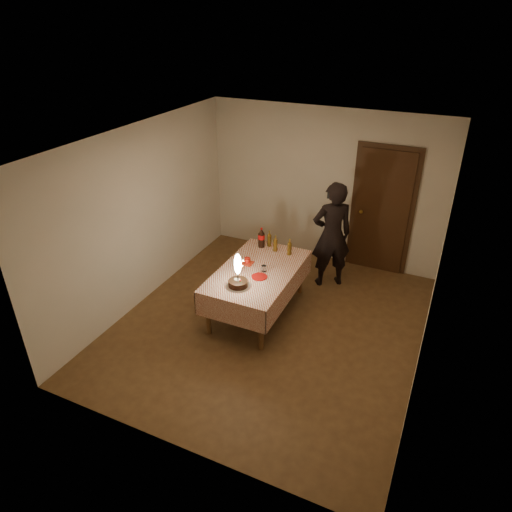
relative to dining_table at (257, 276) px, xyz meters
name	(u,v)px	position (x,y,z in m)	size (l,w,h in m)	color
ground	(269,324)	(0.29, -0.22, -0.61)	(4.00, 4.50, 0.01)	brown
room_shell	(276,215)	(0.32, -0.15, 1.05)	(4.04, 4.54, 2.62)	beige
dining_table	(257,276)	(0.00, 0.00, 0.00)	(1.02, 1.72, 0.70)	brown
birthday_cake	(238,278)	(-0.06, -0.49, 0.22)	(0.32, 0.32, 0.48)	white
red_plate	(259,277)	(0.10, -0.16, 0.10)	(0.22, 0.22, 0.01)	#AB0E0B
red_cup	(247,261)	(-0.20, 0.09, 0.15)	(0.08, 0.08, 0.10)	red
clear_cup	(264,268)	(0.10, 0.00, 0.14)	(0.07, 0.07, 0.09)	silver
napkin_stack	(247,263)	(-0.20, 0.10, 0.11)	(0.15, 0.15, 0.02)	#B62B14
cola_bottle	(261,238)	(-0.24, 0.66, 0.25)	(0.10, 0.10, 0.32)	black
amber_bottle_left	(269,239)	(-0.14, 0.74, 0.21)	(0.06, 0.06, 0.25)	#54390E
amber_bottle_right	(289,247)	(0.24, 0.61, 0.21)	(0.06, 0.06, 0.25)	#54390E
amber_bottle_mid	(275,244)	(0.01, 0.63, 0.21)	(0.06, 0.06, 0.25)	#54390E
photographer	(332,235)	(0.71, 1.20, 0.25)	(0.75, 0.69, 1.71)	black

